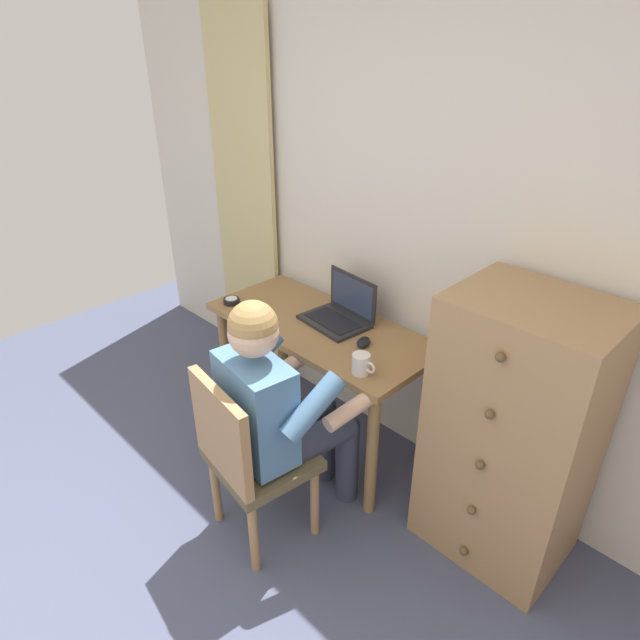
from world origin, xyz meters
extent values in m
cube|color=beige|center=(0.00, 2.20, 1.25)|extent=(4.80, 0.05, 2.50)
cube|color=#CCB77A|center=(-1.32, 2.13, 1.11)|extent=(0.56, 0.03, 2.22)
cube|color=olive|center=(-0.37, 1.85, 0.71)|extent=(1.24, 0.56, 0.03)
cylinder|color=olive|center=(-0.94, 1.63, 0.35)|extent=(0.06, 0.06, 0.70)
cylinder|color=olive|center=(0.19, 1.63, 0.35)|extent=(0.06, 0.06, 0.70)
cylinder|color=olive|center=(-0.94, 2.07, 0.35)|extent=(0.06, 0.06, 0.70)
cylinder|color=olive|center=(0.19, 2.07, 0.35)|extent=(0.06, 0.06, 0.70)
cube|color=#9E754C|center=(0.69, 1.90, 0.61)|extent=(0.60, 0.48, 1.22)
sphere|color=brown|center=(0.69, 1.65, 0.12)|extent=(0.04, 0.04, 0.04)
sphere|color=brown|center=(0.69, 1.65, 0.37)|extent=(0.04, 0.04, 0.04)
sphere|color=brown|center=(0.69, 1.65, 0.61)|extent=(0.04, 0.04, 0.04)
sphere|color=brown|center=(0.69, 1.65, 0.85)|extent=(0.04, 0.04, 0.04)
sphere|color=brown|center=(0.69, 1.65, 1.10)|extent=(0.04, 0.04, 0.04)
cube|color=brown|center=(-0.09, 1.21, 0.42)|extent=(0.47, 0.45, 0.05)
cube|color=#9E754C|center=(-0.12, 1.03, 0.65)|extent=(0.42, 0.10, 0.42)
cylinder|color=#9E754C|center=(0.10, 1.35, 0.20)|extent=(0.04, 0.04, 0.39)
cylinder|color=#9E754C|center=(-0.24, 1.39, 0.20)|extent=(0.04, 0.04, 0.39)
cylinder|color=#9E754C|center=(0.05, 1.03, 0.20)|extent=(0.04, 0.04, 0.39)
cylinder|color=#9E754C|center=(-0.28, 1.07, 0.20)|extent=(0.04, 0.04, 0.39)
cylinder|color=#33384C|center=(0.02, 1.42, 0.46)|extent=(0.19, 0.42, 0.14)
cylinder|color=#33384C|center=(-0.16, 1.44, 0.46)|extent=(0.19, 0.42, 0.14)
cylinder|color=#33384C|center=(0.05, 1.61, 0.23)|extent=(0.11, 0.11, 0.46)
cylinder|color=#33384C|center=(-0.13, 1.64, 0.23)|extent=(0.11, 0.11, 0.46)
cube|color=teal|center=(-0.10, 1.20, 0.69)|extent=(0.38, 0.25, 0.46)
cylinder|color=teal|center=(0.14, 1.30, 0.77)|extent=(0.13, 0.31, 0.25)
cylinder|color=teal|center=(-0.30, 1.36, 0.77)|extent=(0.13, 0.31, 0.25)
cylinder|color=#DBAD8E|center=(0.16, 1.50, 0.67)|extent=(0.11, 0.28, 0.11)
cylinder|color=#DBAD8E|center=(-0.27, 1.56, 0.67)|extent=(0.11, 0.28, 0.11)
sphere|color=#DBAD8E|center=(-0.10, 1.21, 1.05)|extent=(0.20, 0.20, 0.20)
sphere|color=#9E7A47|center=(-0.10, 1.21, 1.08)|extent=(0.20, 0.20, 0.20)
cube|color=#232326|center=(-0.33, 1.91, 0.74)|extent=(0.36, 0.27, 0.02)
cube|color=black|center=(-0.33, 1.90, 0.75)|extent=(0.30, 0.18, 0.00)
cube|color=#232326|center=(-0.32, 2.03, 0.86)|extent=(0.34, 0.05, 0.22)
cube|color=#2D3851|center=(-0.32, 2.03, 0.86)|extent=(0.30, 0.03, 0.18)
ellipsoid|color=black|center=(-0.08, 1.85, 0.75)|extent=(0.09, 0.12, 0.03)
cylinder|color=black|center=(-0.89, 1.67, 0.75)|extent=(0.09, 0.09, 0.03)
cylinder|color=silver|center=(-0.89, 1.67, 0.76)|extent=(0.06, 0.06, 0.00)
cylinder|color=silver|center=(0.07, 1.66, 0.78)|extent=(0.08, 0.08, 0.09)
torus|color=silver|center=(0.12, 1.66, 0.78)|extent=(0.06, 0.01, 0.06)
camera|label=1|loc=(1.35, 0.13, 2.07)|focal=30.22mm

